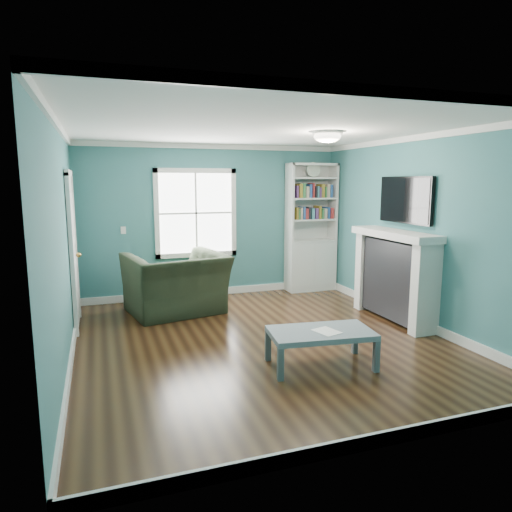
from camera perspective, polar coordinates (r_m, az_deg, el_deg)
name	(u,v)px	position (r m, az deg, el deg)	size (l,w,h in m)	color
floor	(262,340)	(5.84, 0.80, -10.51)	(5.00, 5.00, 0.00)	black
room_walls	(263,215)	(5.51, 0.83, 5.15)	(5.00, 5.00, 5.00)	#367279
trim	(263,243)	(5.55, 0.82, 1.60)	(4.50, 5.00, 2.60)	white
window	(196,213)	(7.83, -7.51, 5.33)	(1.40, 0.06, 1.50)	white
bookshelf	(311,240)	(8.38, 6.84, 1.98)	(0.90, 0.35, 2.31)	silver
fireplace	(395,277)	(6.80, 16.93, -2.51)	(0.44, 1.58, 1.30)	black
tv	(406,200)	(6.74, 18.20, 6.67)	(0.06, 1.10, 0.65)	black
door	(73,249)	(6.64, -21.93, 0.77)	(0.12, 0.98, 2.17)	silver
ceiling_fixture	(327,136)	(5.98, 8.92, 14.65)	(0.38, 0.38, 0.15)	white
light_switch	(123,230)	(7.70, -16.25, 3.11)	(0.08, 0.01, 0.12)	white
recliner	(176,274)	(6.99, -9.99, -2.18)	(1.39, 0.90, 1.21)	black
coffee_table	(321,335)	(5.02, 8.11, -9.75)	(1.17, 0.73, 0.40)	#475055
paper_sheet	(327,331)	(4.98, 8.83, -9.28)	(0.21, 0.27, 0.00)	white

